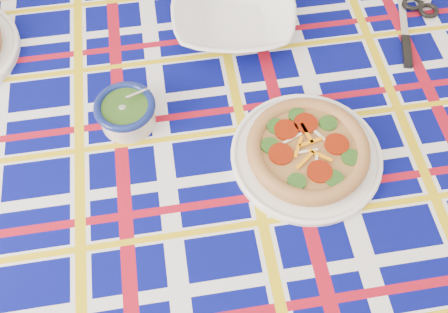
{
  "coord_description": "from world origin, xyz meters",
  "views": [
    {
      "loc": [
        0.02,
        -0.09,
        1.77
      ],
      "look_at": [
        0.06,
        0.45,
        0.86
      ],
      "focal_mm": 40.0,
      "sensor_mm": 36.0,
      "label": 1
    }
  ],
  "objects_px": {
    "dining_table": "(207,175)",
    "serving_bowl": "(233,16)",
    "main_focaccia_plate": "(308,150)",
    "pesto_bowl": "(126,111)"
  },
  "relations": [
    {
      "from": "dining_table",
      "to": "main_focaccia_plate",
      "type": "bearing_deg",
      "value": -10.06
    },
    {
      "from": "pesto_bowl",
      "to": "serving_bowl",
      "type": "distance_m",
      "value": 0.38
    },
    {
      "from": "dining_table",
      "to": "serving_bowl",
      "type": "relative_size",
      "value": 6.01
    },
    {
      "from": "dining_table",
      "to": "main_focaccia_plate",
      "type": "distance_m",
      "value": 0.25
    },
    {
      "from": "dining_table",
      "to": "serving_bowl",
      "type": "distance_m",
      "value": 0.41
    },
    {
      "from": "serving_bowl",
      "to": "pesto_bowl",
      "type": "bearing_deg",
      "value": -133.65
    },
    {
      "from": "serving_bowl",
      "to": "dining_table",
      "type": "bearing_deg",
      "value": -103.71
    },
    {
      "from": "dining_table",
      "to": "main_focaccia_plate",
      "type": "relative_size",
      "value": 5.5
    },
    {
      "from": "main_focaccia_plate",
      "to": "pesto_bowl",
      "type": "distance_m",
      "value": 0.41
    },
    {
      "from": "dining_table",
      "to": "serving_bowl",
      "type": "xyz_separation_m",
      "value": [
        0.09,
        0.38,
        0.12
      ]
    }
  ]
}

